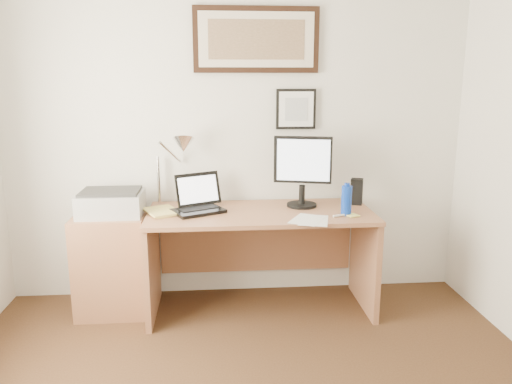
{
  "coord_description": "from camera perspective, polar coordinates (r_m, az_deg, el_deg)",
  "views": [
    {
      "loc": [
        -0.16,
        -1.79,
        1.67
      ],
      "look_at": [
        0.1,
        1.43,
        0.94
      ],
      "focal_mm": 35.0,
      "sensor_mm": 36.0,
      "label": 1
    }
  ],
  "objects": [
    {
      "name": "sticky_pad",
      "position": [
        3.49,
        10.96,
        -2.63
      ],
      "size": [
        0.1,
        0.1,
        0.01
      ],
      "primitive_type": "cube",
      "rotation": [
        0.0,
        0.0,
        0.38
      ],
      "color": "#EDEA70",
      "rests_on": "desk"
    },
    {
      "name": "picture_small",
      "position": [
        3.82,
        4.59,
        9.43
      ],
      "size": [
        0.3,
        0.03,
        0.3
      ],
      "color": "black",
      "rests_on": "wall_back"
    },
    {
      "name": "paper_sheet_b",
      "position": [
        3.36,
        5.87,
        -3.15
      ],
      "size": [
        0.3,
        0.33,
        0.0
      ],
      "primitive_type": "cube",
      "rotation": [
        0.0,
        0.0,
        -0.5
      ],
      "color": "white",
      "rests_on": "desk"
    },
    {
      "name": "picture_large",
      "position": [
        3.79,
        0.04,
        17.01
      ],
      "size": [
        0.92,
        0.04,
        0.47
      ],
      "color": "black",
      "rests_on": "wall_back"
    },
    {
      "name": "laptop",
      "position": [
        3.58,
        -6.62,
        -1.25
      ],
      "size": [
        0.41,
        0.43,
        0.26
      ],
      "color": "black",
      "rests_on": "desk"
    },
    {
      "name": "wall_back",
      "position": [
        3.82,
        -2.25,
        6.44
      ],
      "size": [
        3.5,
        0.02,
        2.5
      ],
      "primitive_type": "cube",
      "color": "silver",
      "rests_on": "ground"
    },
    {
      "name": "side_cabinet",
      "position": [
        3.79,
        -16.1,
        -7.93
      ],
      "size": [
        0.5,
        0.4,
        0.73
      ],
      "primitive_type": "cube",
      "color": "brown",
      "rests_on": "floor"
    },
    {
      "name": "bottle_cap",
      "position": [
        3.47,
        10.38,
        0.85
      ],
      "size": [
        0.04,
        0.04,
        0.02
      ],
      "primitive_type": "cylinder",
      "color": "#0D34AC",
      "rests_on": "water_bottle"
    },
    {
      "name": "book",
      "position": [
        3.54,
        -12.23,
        -2.41
      ],
      "size": [
        0.31,
        0.34,
        0.02
      ],
      "primitive_type": "imported",
      "rotation": [
        0.0,
        0.0,
        0.44
      ],
      "color": "#DCC967",
      "rests_on": "desk"
    },
    {
      "name": "paper_sheet_a",
      "position": [
        3.35,
        6.57,
        -3.23
      ],
      "size": [
        0.25,
        0.31,
        0.0
      ],
      "primitive_type": "cube",
      "rotation": [
        0.0,
        0.0,
        -0.25
      ],
      "color": "white",
      "rests_on": "desk"
    },
    {
      "name": "marker_pen",
      "position": [
        3.48,
        9.79,
        -2.63
      ],
      "size": [
        0.14,
        0.06,
        0.02
      ],
      "primitive_type": "cylinder",
      "rotation": [
        0.0,
        1.57,
        0.35
      ],
      "color": "silver",
      "rests_on": "desk"
    },
    {
      "name": "desk",
      "position": [
        3.71,
        0.37,
        -5.4
      ],
      "size": [
        1.6,
        0.7,
        0.75
      ],
      "color": "brown",
      "rests_on": "floor"
    },
    {
      "name": "lcd_monitor",
      "position": [
        3.64,
        5.35,
        2.76
      ],
      "size": [
        0.42,
        0.22,
        0.52
      ],
      "color": "black",
      "rests_on": "desk"
    },
    {
      "name": "speaker",
      "position": [
        3.81,
        11.43,
        0.05
      ],
      "size": [
        0.11,
        0.1,
        0.2
      ],
      "primitive_type": "cube",
      "rotation": [
        0.0,
        0.0,
        -0.37
      ],
      "color": "black",
      "rests_on": "desk"
    },
    {
      "name": "printer",
      "position": [
        3.67,
        -16.22,
        -1.18
      ],
      "size": [
        0.44,
        0.34,
        0.18
      ],
      "color": "#9E9EA0",
      "rests_on": "side_cabinet"
    },
    {
      "name": "desk_lamp",
      "position": [
        3.64,
        -8.57,
        5.01
      ],
      "size": [
        0.29,
        0.27,
        0.53
      ],
      "color": "silver",
      "rests_on": "desk"
    },
    {
      "name": "water_bottle",
      "position": [
        3.49,
        10.3,
        -0.96
      ],
      "size": [
        0.07,
        0.07,
        0.21
      ],
      "primitive_type": "cylinder",
      "color": "#0D34AC",
      "rests_on": "desk"
    }
  ]
}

